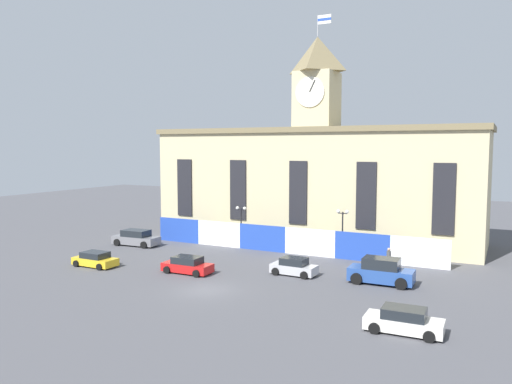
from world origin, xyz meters
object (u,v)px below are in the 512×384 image
street_lamp_far_left (343,223)px  car_gray_pickup (136,238)px  pedestrian (389,257)px  car_white_taxi (404,321)px  car_silver_hatch (294,267)px  car_yellow_coupe (95,260)px  street_lamp_center (241,217)px  car_blue_van (381,272)px  car_red_sedan (187,265)px

street_lamp_far_left → car_gray_pickup: (-22.22, -4.71, -2.67)m
pedestrian → car_white_taxi: bearing=3.0°
car_silver_hatch → car_yellow_coupe: bearing=18.9°
street_lamp_center → car_white_taxi: size_ratio=0.98×
street_lamp_center → car_blue_van: (17.17, -7.99, -2.32)m
street_lamp_center → car_silver_hatch: (9.86, -8.59, -2.59)m
car_blue_van → car_red_sedan: car_blue_van is taller
car_red_sedan → car_silver_hatch: bearing=-158.4°
car_yellow_coupe → car_red_sedan: car_red_sedan is taller
car_blue_van → car_white_taxi: size_ratio=1.13×
street_lamp_far_left → car_gray_pickup: bearing=-168.0°
car_silver_hatch → car_red_sedan: size_ratio=0.89×
street_lamp_far_left → car_red_sedan: 16.08m
car_blue_van → pedestrian: car_blue_van is taller
car_white_taxi → car_red_sedan: car_white_taxi is taller
car_blue_van → car_yellow_coupe: bearing=-167.7°
street_lamp_far_left → car_yellow_coupe: street_lamp_far_left is taller
car_red_sedan → street_lamp_center: bearing=-85.0°
street_lamp_center → car_white_taxi: bearing=-40.8°
car_silver_hatch → car_gray_pickup: (-20.62, 3.88, 0.12)m
pedestrian → car_gray_pickup: bearing=-97.5°
street_lamp_center → car_yellow_coupe: street_lamp_center is taller
street_lamp_center → car_gray_pickup: (-10.76, -4.71, -2.47)m
car_silver_hatch → car_gray_pickup: bearing=-9.1°
street_lamp_far_left → car_blue_van: (5.71, -7.99, -2.52)m
car_red_sedan → car_white_taxi: bearing=162.1°
street_lamp_center → car_gray_pickup: 12.00m
car_yellow_coupe → car_white_taxi: (28.40, -3.94, 0.07)m
car_white_taxi → car_gray_pickup: bearing=-24.4°
car_blue_van → car_white_taxi: (3.65, -9.99, -0.27)m
street_lamp_far_left → car_white_taxi: size_ratio=1.05×
car_blue_van → car_gray_pickup: size_ratio=0.95×
car_gray_pickup → pedestrian: 27.41m
car_blue_van → street_lamp_far_left: bearing=124.1°
car_blue_van → car_red_sedan: size_ratio=1.16×
street_lamp_far_left → car_silver_hatch: size_ratio=1.21×
car_silver_hatch → car_gray_pickup: size_ratio=0.73×
car_blue_van → car_yellow_coupe: car_blue_van is taller
street_lamp_far_left → pedestrian: size_ratio=2.58×
street_lamp_center → pedestrian: street_lamp_center is taller
street_lamp_far_left → car_silver_hatch: bearing=-100.5°
car_blue_van → car_yellow_coupe: 25.49m
car_yellow_coupe → pedestrian: pedestrian is taller
street_lamp_center → pedestrian: (16.56, -2.39, -2.28)m
car_white_taxi → car_yellow_coupe: bearing=-9.5°
car_blue_van → car_silver_hatch: 7.33m
car_silver_hatch → car_white_taxi: size_ratio=0.87×
street_lamp_far_left → car_silver_hatch: 9.17m
car_silver_hatch → car_yellow_coupe: car_silver_hatch is taller
car_white_taxi → street_lamp_center: bearing=-42.4°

